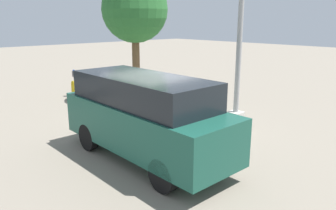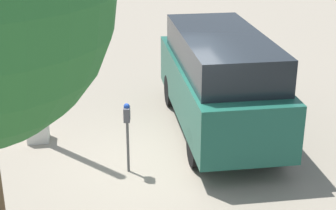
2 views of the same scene
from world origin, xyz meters
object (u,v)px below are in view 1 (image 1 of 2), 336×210
object	(u,v)px
parking_meter_far	(74,77)
lamp_post	(238,75)
parked_van	(145,115)
street_tree	(135,10)
fire_hydrant	(73,88)
parking_meter_near	(164,99)

from	to	relation	value
parking_meter_far	lamp_post	bearing A→B (deg)	21.37
parking_meter_far	lamp_post	world-z (taller)	lamp_post
lamp_post	parked_van	size ratio (longest dim) A/B	1.05
street_tree	fire_hydrant	distance (m)	4.82
street_tree	parking_meter_near	bearing A→B (deg)	-24.65
lamp_post	fire_hydrant	size ratio (longest dim) A/B	7.29
street_tree	fire_hydrant	bearing A→B (deg)	-149.11
parked_van	parking_meter_near	bearing A→B (deg)	127.54
parking_meter_far	fire_hydrant	distance (m)	0.62
street_tree	fire_hydrant	xyz separation A→B (m)	(-2.79, -1.67, -3.56)
street_tree	fire_hydrant	size ratio (longest dim) A/B	7.32
parking_meter_near	fire_hydrant	xyz separation A→B (m)	(-6.53, 0.05, -0.64)
parking_meter_near	parking_meter_far	world-z (taller)	parking_meter_near
parking_meter_near	parked_van	size ratio (longest dim) A/B	0.27
parking_meter_near	lamp_post	size ratio (longest dim) A/B	0.25
lamp_post	street_tree	size ratio (longest dim) A/B	1.00
parking_meter_far	lamp_post	size ratio (longest dim) A/B	0.24
parking_meter_near	lamp_post	distance (m)	2.52
parking_meter_far	fire_hydrant	size ratio (longest dim) A/B	1.76
parking_meter_near	lamp_post	xyz separation A→B (m)	(1.62, 1.76, 0.79)
parked_van	lamp_post	bearing A→B (deg)	89.83
parking_meter_near	lamp_post	bearing A→B (deg)	56.43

